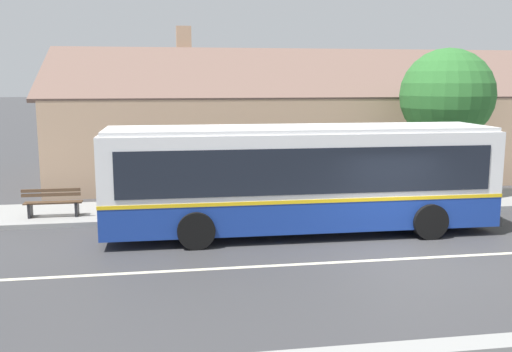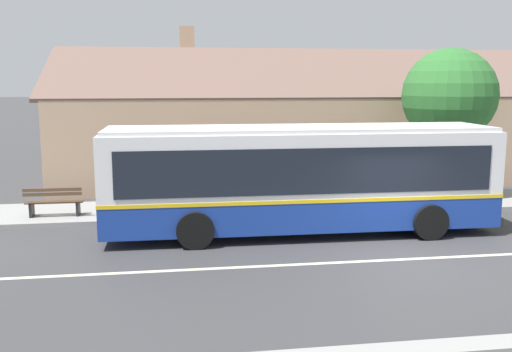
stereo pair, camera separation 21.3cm
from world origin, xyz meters
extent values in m
plane|color=#38383A|center=(0.00, 0.00, 0.00)|extent=(300.00, 300.00, 0.00)
cube|color=gray|center=(0.00, 6.00, 0.07)|extent=(60.00, 3.00, 0.15)
cube|color=beige|center=(0.00, 0.00, 0.00)|extent=(60.00, 0.16, 0.01)
cube|color=tan|center=(1.83, 13.98, 1.83)|extent=(24.82, 10.42, 3.66)
cube|color=brown|center=(1.83, 11.38, 4.73)|extent=(25.42, 5.27, 2.30)
cube|color=brown|center=(1.83, 16.59, 4.73)|extent=(25.42, 5.27, 2.30)
cube|color=tan|center=(-5.00, 15.03, 6.31)|extent=(0.70, 0.70, 1.20)
cube|color=black|center=(-6.86, 8.74, 2.01)|extent=(1.10, 0.06, 1.30)
cube|color=black|center=(-1.07, 8.74, 2.01)|extent=(1.10, 0.06, 1.30)
cube|color=black|center=(4.73, 8.74, 2.01)|extent=(1.10, 0.06, 1.30)
cube|color=#4C3323|center=(5.55, 8.74, 1.05)|extent=(1.00, 0.06, 2.10)
cube|color=navy|center=(-2.22, 2.90, 0.70)|extent=(11.14, 2.63, 0.85)
cube|color=gold|center=(-2.22, 2.90, 1.18)|extent=(11.16, 2.65, 0.10)
cube|color=white|center=(-2.22, 2.90, 2.10)|extent=(11.14, 2.63, 1.74)
cube|color=white|center=(-2.22, 2.90, 3.03)|extent=(10.92, 2.50, 0.12)
cube|color=black|center=(-2.21, 4.16, 2.00)|extent=(10.22, 0.15, 1.24)
cube|color=black|center=(-2.24, 1.64, 2.00)|extent=(10.22, 0.15, 1.24)
cube|color=black|center=(3.35, 2.84, 2.00)|extent=(0.07, 2.20, 1.24)
cube|color=black|center=(3.35, 2.84, 2.83)|extent=(0.06, 1.75, 0.24)
cube|color=black|center=(3.37, 2.84, 0.40)|extent=(0.11, 2.50, 0.28)
cube|color=#197233|center=(-3.60, 4.19, 0.70)|extent=(3.11, 0.07, 0.60)
cube|color=black|center=(2.13, 4.12, 1.45)|extent=(0.90, 0.04, 2.34)
cylinder|color=black|center=(1.24, 4.11, 0.50)|extent=(1.00, 0.29, 1.00)
cylinder|color=black|center=(1.21, 1.61, 0.50)|extent=(1.00, 0.29, 1.00)
cylinder|color=black|center=(-5.26, 4.18, 0.50)|extent=(1.00, 0.29, 1.00)
cylinder|color=black|center=(-5.29, 1.68, 0.50)|extent=(1.00, 0.29, 1.00)
cube|color=brown|center=(-9.54, 5.59, 0.60)|extent=(1.76, 0.10, 0.04)
cube|color=brown|center=(-9.54, 5.45, 0.60)|extent=(1.76, 0.10, 0.04)
cube|color=brown|center=(-9.54, 5.30, 0.60)|extent=(1.76, 0.10, 0.04)
cube|color=brown|center=(-9.54, 5.18, 0.90)|extent=(1.76, 0.04, 0.10)
cube|color=brown|center=(-9.54, 5.18, 1.04)|extent=(1.76, 0.04, 0.10)
cube|color=black|center=(-8.84, 5.45, 0.38)|extent=(0.08, 0.43, 0.45)
cube|color=black|center=(-10.25, 5.45, 0.38)|extent=(0.08, 0.43, 0.45)
cylinder|color=#4C3828|center=(4.17, 6.69, 1.37)|extent=(0.37, 0.37, 2.74)
sphere|color=#2D6B2D|center=(4.17, 6.69, 3.85)|extent=(3.41, 3.41, 3.41)
sphere|color=#2D6B2D|center=(4.08, 6.87, 3.34)|extent=(2.05, 2.05, 2.05)
cylinder|color=gray|center=(3.69, 5.00, 1.35)|extent=(0.07, 0.07, 2.40)
cube|color=#1959A5|center=(3.69, 4.98, 2.30)|extent=(0.36, 0.03, 0.48)
camera|label=1|loc=(-6.08, -12.85, 4.38)|focal=40.00mm
camera|label=2|loc=(-5.87, -12.89, 4.38)|focal=40.00mm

